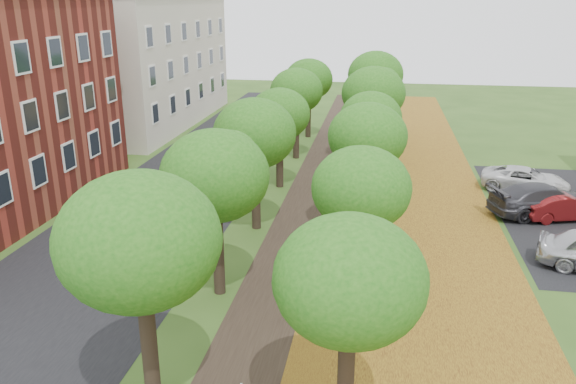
% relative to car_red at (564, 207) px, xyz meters
% --- Properties ---
extents(street_asphalt, '(8.00, 70.00, 0.01)m').
position_rel_car_red_xyz_m(street_asphalt, '(-19.29, -0.37, -0.63)').
color(street_asphalt, black).
rests_on(street_asphalt, ground).
extents(footpath, '(3.20, 70.00, 0.01)m').
position_rel_car_red_xyz_m(footpath, '(-11.79, -0.37, -0.63)').
color(footpath, black).
rests_on(footpath, ground).
extents(leaf_verge, '(7.50, 70.00, 0.01)m').
position_rel_car_red_xyz_m(leaf_verge, '(-6.79, -0.37, -0.62)').
color(leaf_verge, olive).
rests_on(leaf_verge, ground).
extents(tree_row_west, '(3.55, 33.55, 5.82)m').
position_rel_car_red_xyz_m(tree_row_west, '(-13.99, -0.37, 3.65)').
color(tree_row_west, black).
rests_on(tree_row_west, ground).
extents(tree_row_east, '(3.55, 33.55, 5.82)m').
position_rel_car_red_xyz_m(tree_row_east, '(-9.19, -0.37, 3.65)').
color(tree_row_east, black).
rests_on(tree_row_east, ground).
extents(building_cream, '(10.30, 20.30, 10.40)m').
position_rel_car_red_xyz_m(building_cream, '(-28.79, 17.63, 4.58)').
color(building_cream, beige).
rests_on(building_cream, ground).
extents(car_red, '(4.04, 2.37, 1.26)m').
position_rel_car_red_xyz_m(car_red, '(0.00, 0.00, 0.00)').
color(car_red, maroon).
rests_on(car_red, ground).
extents(car_grey, '(5.66, 3.68, 1.53)m').
position_rel_car_red_xyz_m(car_grey, '(-0.79, 0.43, 0.13)').
color(car_grey, '#353439').
rests_on(car_grey, ground).
extents(car_white, '(4.87, 3.14, 1.25)m').
position_rel_car_red_xyz_m(car_white, '(-0.79, 4.16, -0.00)').
color(car_white, silver).
rests_on(car_white, ground).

